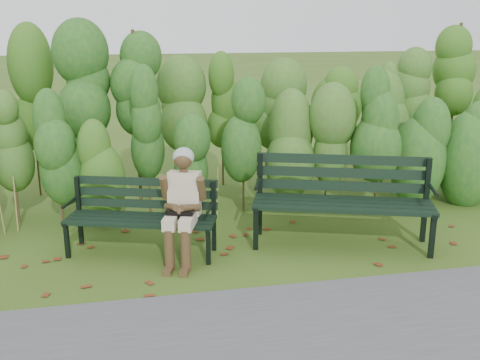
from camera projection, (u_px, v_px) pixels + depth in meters
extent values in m
plane|color=#3B4F18|center=(246.00, 251.00, 6.45)|extent=(80.00, 80.00, 0.00)
cube|color=#474749|center=(306.00, 359.00, 4.38)|extent=(60.00, 2.50, 0.01)
cylinder|color=#47381E|center=(10.00, 199.00, 7.03)|extent=(0.03, 0.03, 0.80)
ellipsoid|color=#357027|center=(4.00, 149.00, 6.86)|extent=(0.64, 0.64, 1.44)
cylinder|color=#47381E|center=(61.00, 196.00, 7.15)|extent=(0.03, 0.03, 0.80)
ellipsoid|color=#357027|center=(56.00, 147.00, 6.97)|extent=(0.64, 0.64, 1.44)
cylinder|color=#47381E|center=(110.00, 193.00, 7.27)|extent=(0.03, 0.03, 0.80)
ellipsoid|color=#357027|center=(107.00, 145.00, 7.09)|extent=(0.64, 0.64, 1.44)
cylinder|color=#47381E|center=(157.00, 190.00, 7.39)|extent=(0.03, 0.03, 0.80)
ellipsoid|color=#357027|center=(155.00, 142.00, 7.21)|extent=(0.64, 0.64, 1.44)
cylinder|color=#47381E|center=(203.00, 187.00, 7.51)|extent=(0.03, 0.03, 0.80)
ellipsoid|color=#357027|center=(202.00, 140.00, 7.33)|extent=(0.64, 0.64, 1.44)
cylinder|color=#47381E|center=(248.00, 185.00, 7.62)|extent=(0.03, 0.03, 0.80)
ellipsoid|color=#357027|center=(248.00, 139.00, 7.45)|extent=(0.64, 0.64, 1.44)
cylinder|color=#47381E|center=(291.00, 182.00, 7.74)|extent=(0.03, 0.03, 0.80)
ellipsoid|color=#357027|center=(292.00, 137.00, 7.57)|extent=(0.64, 0.64, 1.44)
cylinder|color=#47381E|center=(333.00, 180.00, 7.86)|extent=(0.03, 0.03, 0.80)
ellipsoid|color=#357027|center=(335.00, 135.00, 7.69)|extent=(0.64, 0.64, 1.44)
cylinder|color=#47381E|center=(374.00, 177.00, 7.98)|extent=(0.03, 0.03, 0.80)
ellipsoid|color=#357027|center=(377.00, 133.00, 7.81)|extent=(0.64, 0.64, 1.44)
cylinder|color=#47381E|center=(413.00, 175.00, 8.10)|extent=(0.03, 0.03, 0.80)
ellipsoid|color=#357027|center=(417.00, 131.00, 7.92)|extent=(0.64, 0.64, 1.44)
cylinder|color=#47381E|center=(451.00, 173.00, 8.22)|extent=(0.03, 0.03, 0.80)
ellipsoid|color=#357027|center=(456.00, 130.00, 8.04)|extent=(0.64, 0.64, 1.44)
cylinder|color=#47381E|center=(27.00, 167.00, 7.94)|extent=(0.04, 0.04, 1.10)
ellipsoid|color=#1F5722|center=(20.00, 105.00, 7.70)|extent=(0.70, 0.70, 1.98)
cylinder|color=#47381E|center=(83.00, 164.00, 8.09)|extent=(0.04, 0.04, 1.10)
ellipsoid|color=#1F5722|center=(78.00, 104.00, 7.85)|extent=(0.70, 0.70, 1.98)
cylinder|color=#47381E|center=(137.00, 162.00, 8.24)|extent=(0.04, 0.04, 1.10)
ellipsoid|color=#1F5722|center=(133.00, 102.00, 8.00)|extent=(0.70, 0.70, 1.98)
cylinder|color=#47381E|center=(189.00, 159.00, 8.39)|extent=(0.04, 0.04, 1.10)
ellipsoid|color=#1F5722|center=(187.00, 101.00, 8.15)|extent=(0.70, 0.70, 1.98)
cylinder|color=#47381E|center=(239.00, 157.00, 8.54)|extent=(0.04, 0.04, 1.10)
ellipsoid|color=#1F5722|center=(239.00, 99.00, 8.30)|extent=(0.70, 0.70, 1.98)
cylinder|color=#47381E|center=(287.00, 155.00, 8.69)|extent=(0.04, 0.04, 1.10)
ellipsoid|color=#1F5722|center=(289.00, 98.00, 8.45)|extent=(0.70, 0.70, 1.98)
cylinder|color=#47381E|center=(334.00, 152.00, 8.84)|extent=(0.04, 0.04, 1.10)
ellipsoid|color=#1F5722|center=(337.00, 96.00, 8.60)|extent=(0.70, 0.70, 1.98)
cylinder|color=#47381E|center=(380.00, 150.00, 8.99)|extent=(0.04, 0.04, 1.10)
ellipsoid|color=#1F5722|center=(383.00, 95.00, 8.75)|extent=(0.70, 0.70, 1.98)
cylinder|color=#47381E|center=(423.00, 148.00, 9.14)|extent=(0.04, 0.04, 1.10)
ellipsoid|color=#1F5722|center=(428.00, 94.00, 8.90)|extent=(0.70, 0.70, 1.98)
cylinder|color=#47381E|center=(466.00, 146.00, 9.29)|extent=(0.04, 0.04, 1.10)
ellipsoid|color=#1F5722|center=(472.00, 93.00, 9.04)|extent=(0.70, 0.70, 1.98)
cube|color=brown|center=(168.00, 245.00, 6.59)|extent=(0.11, 0.11, 0.01)
cube|color=brown|center=(101.00, 246.00, 6.58)|extent=(0.09, 0.11, 0.01)
cube|color=brown|center=(423.00, 241.00, 6.74)|extent=(0.11, 0.10, 0.01)
cube|color=brown|center=(417.00, 256.00, 6.31)|extent=(0.11, 0.10, 0.01)
cube|color=brown|center=(227.00, 243.00, 6.66)|extent=(0.11, 0.11, 0.01)
cube|color=brown|center=(38.00, 238.00, 6.81)|extent=(0.11, 0.11, 0.01)
cube|color=brown|center=(149.00, 266.00, 6.05)|extent=(0.10, 0.08, 0.01)
cube|color=brown|center=(467.00, 249.00, 6.50)|extent=(0.09, 0.11, 0.01)
cube|color=brown|center=(416.00, 221.00, 7.39)|extent=(0.09, 0.07, 0.01)
cube|color=brown|center=(43.00, 294.00, 5.43)|extent=(0.11, 0.10, 0.01)
cube|color=brown|center=(287.00, 293.00, 5.45)|extent=(0.11, 0.11, 0.01)
cube|color=brown|center=(315.00, 289.00, 5.52)|extent=(0.10, 0.11, 0.01)
cube|color=brown|center=(137.00, 259.00, 6.23)|extent=(0.10, 0.11, 0.01)
cube|color=brown|center=(380.00, 275.00, 5.84)|extent=(0.10, 0.11, 0.01)
cube|color=brown|center=(42.00, 295.00, 5.40)|extent=(0.11, 0.11, 0.01)
cube|color=brown|center=(29.00, 309.00, 5.15)|extent=(0.10, 0.08, 0.01)
cube|color=brown|center=(163.00, 286.00, 5.60)|extent=(0.10, 0.09, 0.01)
cube|color=brown|center=(165.00, 253.00, 6.39)|extent=(0.11, 0.11, 0.01)
cube|color=brown|center=(320.00, 251.00, 6.45)|extent=(0.10, 0.08, 0.01)
cube|color=brown|center=(412.00, 210.00, 7.84)|extent=(0.11, 0.10, 0.01)
cube|color=brown|center=(103.00, 253.00, 6.37)|extent=(0.09, 0.11, 0.01)
cube|color=brown|center=(50.00, 277.00, 5.78)|extent=(0.10, 0.08, 0.01)
cube|color=brown|center=(435.00, 235.00, 6.92)|extent=(0.08, 0.10, 0.01)
cube|color=brown|center=(410.00, 216.00, 7.58)|extent=(0.08, 0.10, 0.01)
cube|color=brown|center=(216.00, 258.00, 6.25)|extent=(0.11, 0.10, 0.01)
cube|color=brown|center=(50.00, 283.00, 5.65)|extent=(0.11, 0.10, 0.01)
cube|color=brown|center=(368.00, 214.00, 7.67)|extent=(0.10, 0.09, 0.01)
cube|color=brown|center=(51.00, 313.00, 5.07)|extent=(0.10, 0.11, 0.01)
cube|color=brown|center=(157.00, 235.00, 6.92)|extent=(0.11, 0.11, 0.01)
cube|color=brown|center=(344.00, 279.00, 5.74)|extent=(0.11, 0.11, 0.01)
cube|color=black|center=(136.00, 225.00, 6.08)|extent=(1.61, 0.61, 0.04)
cube|color=black|center=(139.00, 222.00, 6.19)|extent=(1.61, 0.61, 0.04)
cube|color=black|center=(142.00, 218.00, 6.30)|extent=(1.61, 0.61, 0.04)
cube|color=black|center=(145.00, 215.00, 6.41)|extent=(1.61, 0.61, 0.04)
cube|color=black|center=(146.00, 204.00, 6.46)|extent=(1.60, 0.56, 0.10)
cube|color=black|center=(146.00, 193.00, 6.44)|extent=(1.60, 0.56, 0.10)
cube|color=black|center=(146.00, 182.00, 6.42)|extent=(1.60, 0.56, 0.10)
cube|color=black|center=(67.00, 240.00, 6.21)|extent=(0.06, 0.06, 0.42)
cube|color=black|center=(79.00, 211.00, 6.53)|extent=(0.06, 0.06, 0.83)
cube|color=black|center=(72.00, 219.00, 6.33)|extent=(0.19, 0.45, 0.04)
cylinder|color=black|center=(69.00, 203.00, 6.23)|extent=(0.14, 0.34, 0.03)
cube|color=black|center=(208.00, 247.00, 6.04)|extent=(0.06, 0.06, 0.42)
cube|color=black|center=(214.00, 216.00, 6.36)|extent=(0.06, 0.06, 0.83)
cube|color=black|center=(211.00, 224.00, 6.16)|extent=(0.19, 0.45, 0.04)
cylinder|color=black|center=(210.00, 208.00, 6.06)|extent=(0.14, 0.34, 0.03)
cube|color=black|center=(344.00, 210.00, 6.25)|extent=(1.98, 0.78, 0.05)
cube|color=black|center=(343.00, 206.00, 6.39)|extent=(1.98, 0.78, 0.05)
cube|color=black|center=(342.00, 202.00, 6.53)|extent=(1.98, 0.78, 0.05)
cube|color=black|center=(342.00, 199.00, 6.66)|extent=(1.98, 0.78, 0.05)
cube|color=black|center=(342.00, 186.00, 6.73)|extent=(1.96, 0.72, 0.12)
cube|color=black|center=(342.00, 173.00, 6.70)|extent=(1.96, 0.72, 0.12)
cube|color=black|center=(343.00, 160.00, 6.67)|extent=(1.96, 0.72, 0.12)
cube|color=black|center=(256.00, 228.00, 6.43)|extent=(0.07, 0.07, 0.51)
cube|color=black|center=(260.00, 194.00, 6.82)|extent=(0.07, 0.07, 1.03)
cube|color=black|center=(258.00, 203.00, 6.58)|extent=(0.24, 0.56, 0.05)
cylinder|color=black|center=(258.00, 184.00, 6.46)|extent=(0.18, 0.42, 0.04)
cube|color=black|center=(432.00, 236.00, 6.20)|extent=(0.07, 0.07, 0.51)
cube|color=black|center=(426.00, 200.00, 6.59)|extent=(0.07, 0.07, 1.03)
cube|color=black|center=(430.00, 210.00, 6.35)|extent=(0.24, 0.56, 0.05)
cylinder|color=black|center=(433.00, 190.00, 6.23)|extent=(0.18, 0.42, 0.04)
cube|color=beige|center=(172.00, 220.00, 5.98)|extent=(0.25, 0.43, 0.13)
cube|color=beige|center=(188.00, 221.00, 5.96)|extent=(0.25, 0.43, 0.13)
cylinder|color=#4D381F|center=(169.00, 250.00, 5.90)|extent=(0.13, 0.13, 0.45)
cylinder|color=#4D381F|center=(186.00, 251.00, 5.88)|extent=(0.13, 0.13, 0.45)
cube|color=#4D381F|center=(168.00, 270.00, 5.88)|extent=(0.14, 0.21, 0.06)
cube|color=#4D381F|center=(185.00, 271.00, 5.86)|extent=(0.14, 0.21, 0.06)
cube|color=beige|center=(185.00, 193.00, 6.16)|extent=(0.41, 0.34, 0.50)
cylinder|color=#4D381F|center=(184.00, 171.00, 6.07)|extent=(0.09, 0.09, 0.10)
sphere|color=#4D381F|center=(183.00, 160.00, 6.03)|extent=(0.20, 0.20, 0.20)
ellipsoid|color=gray|center=(183.00, 157.00, 6.04)|extent=(0.23, 0.22, 0.21)
cylinder|color=#4D381F|center=(165.00, 187.00, 6.08)|extent=(0.14, 0.22, 0.30)
cylinder|color=#4D381F|center=(201.00, 189.00, 6.04)|extent=(0.14, 0.22, 0.30)
cylinder|color=#4D381F|center=(172.00, 207.00, 6.00)|extent=(0.16, 0.27, 0.13)
cylinder|color=#4D381F|center=(190.00, 208.00, 5.98)|extent=(0.26, 0.21, 0.13)
sphere|color=#4D381F|center=(180.00, 211.00, 5.94)|extent=(0.11, 0.11, 0.11)
cube|color=black|center=(180.00, 217.00, 5.97)|extent=(0.31, 0.20, 0.15)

